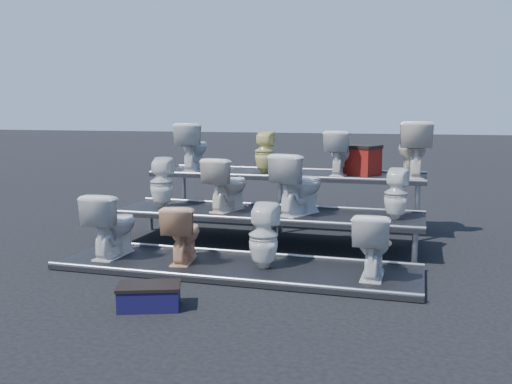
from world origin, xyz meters
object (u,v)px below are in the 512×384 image
(toilet_3, at_px, (373,244))
(toilet_6, at_px, (299,184))
(step_stool, at_px, (149,298))
(toilet_7, at_px, (396,194))
(toilet_9, at_px, (264,152))
(toilet_10, at_px, (340,153))
(toilet_11, at_px, (413,149))
(toilet_8, at_px, (193,147))
(toilet_0, at_px, (112,224))
(red_crate, at_px, (359,161))
(toilet_1, at_px, (183,233))
(toilet_5, at_px, (227,184))
(toilet_2, at_px, (264,236))
(toilet_4, at_px, (161,182))

(toilet_3, bearing_deg, toilet_6, -49.80)
(step_stool, bearing_deg, toilet_3, 16.05)
(toilet_3, bearing_deg, toilet_7, -97.18)
(toilet_9, bearing_deg, toilet_3, 126.29)
(toilet_10, distance_m, toilet_11, 1.07)
(toilet_8, bearing_deg, toilet_0, 83.98)
(toilet_8, xyz_separation_m, toilet_10, (2.42, 0.00, -0.05))
(toilet_7, bearing_deg, red_crate, -57.05)
(toilet_1, distance_m, toilet_10, 3.09)
(toilet_5, height_order, toilet_9, toilet_9)
(toilet_11, distance_m, red_crate, 0.84)
(toilet_5, relative_size, red_crate, 1.32)
(red_crate, bearing_deg, toilet_11, 11.85)
(toilet_7, distance_m, step_stool, 3.51)
(toilet_10, bearing_deg, toilet_6, 80.38)
(toilet_11, bearing_deg, red_crate, -20.29)
(toilet_3, height_order, toilet_10, toilet_10)
(toilet_11, bearing_deg, toilet_2, 50.20)
(toilet_6, xyz_separation_m, toilet_8, (-2.06, 1.30, 0.38))
(toilet_2, distance_m, toilet_5, 1.62)
(toilet_10, height_order, step_stool, toilet_10)
(toilet_2, bearing_deg, toilet_11, -120.99)
(toilet_0, distance_m, red_crate, 3.89)
(toilet_4, relative_size, toilet_11, 0.86)
(toilet_8, bearing_deg, toilet_9, 173.84)
(toilet_3, bearing_deg, toilet_5, -31.52)
(toilet_4, distance_m, red_crate, 3.02)
(toilet_1, bearing_deg, toilet_10, -128.98)
(toilet_9, bearing_deg, toilet_6, 122.64)
(toilet_1, relative_size, toilet_8, 0.88)
(toilet_6, bearing_deg, toilet_5, 22.24)
(toilet_3, distance_m, toilet_7, 1.36)
(toilet_1, bearing_deg, toilet_2, 170.60)
(toilet_9, distance_m, step_stool, 4.18)
(toilet_5, relative_size, toilet_7, 1.13)
(toilet_7, bearing_deg, step_stool, 62.08)
(toilet_9, height_order, red_crate, toilet_9)
(toilet_9, bearing_deg, toilet_8, -0.36)
(toilet_8, bearing_deg, toilet_7, 152.44)
(toilet_0, xyz_separation_m, toilet_7, (3.31, 1.30, 0.33))
(toilet_0, xyz_separation_m, toilet_2, (1.93, 0.00, -0.03))
(toilet_4, bearing_deg, toilet_8, -97.88)
(toilet_5, bearing_deg, toilet_4, 14.08)
(toilet_5, distance_m, step_stool, 2.84)
(toilet_2, distance_m, toilet_3, 1.22)
(toilet_1, relative_size, toilet_9, 1.04)
(toilet_0, distance_m, toilet_11, 4.42)
(toilet_2, distance_m, toilet_9, 2.80)
(toilet_3, distance_m, toilet_4, 3.39)
(toilet_4, xyz_separation_m, step_stool, (1.18, -2.74, -0.72))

